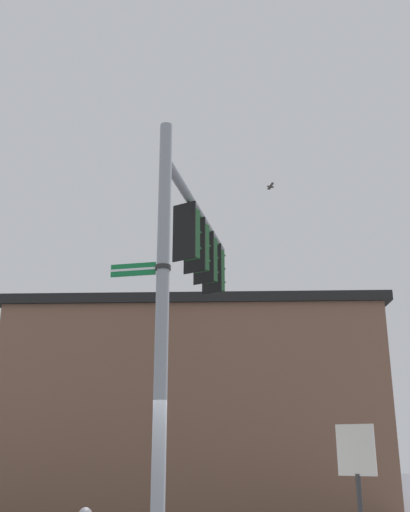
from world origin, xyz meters
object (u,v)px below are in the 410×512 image
(traffic_light_nearest_pole, at_px, (189,234))
(historical_marker, at_px, (358,474))
(traffic_light_arm_end, at_px, (216,270))
(street_name_sign, at_px, (148,269))
(bird_flying, at_px, (271,187))
(traffic_light_mid_inner, at_px, (199,248))
(traffic_light_mid_outer, at_px, (208,260))

(traffic_light_nearest_pole, bearing_deg, historical_marker, -2.66)
(traffic_light_nearest_pole, height_order, traffic_light_arm_end, same)
(street_name_sign, xyz_separation_m, bird_flying, (-0.53, 6.18, 4.08))
(street_name_sign, bearing_deg, traffic_light_mid_inner, 103.49)
(traffic_light_arm_end, bearing_deg, street_name_sign, -74.16)
(bird_flying, xyz_separation_m, historical_marker, (3.41, -4.56, -7.38))
(historical_marker, bearing_deg, traffic_light_mid_inner, 164.16)
(street_name_sign, xyz_separation_m, historical_marker, (2.88, 1.61, -3.30))
(historical_marker, bearing_deg, traffic_light_nearest_pole, 177.34)
(traffic_light_nearest_pole, xyz_separation_m, bird_flying, (-0.20, 4.41, 2.83))
(traffic_light_arm_end, distance_m, bird_flying, 3.46)
(historical_marker, bearing_deg, traffic_light_arm_end, 146.77)
(traffic_light_mid_outer, height_order, street_name_sign, traffic_light_mid_outer)
(bird_flying, bearing_deg, traffic_light_nearest_pole, -87.39)
(traffic_light_nearest_pole, relative_size, street_name_sign, 1.28)
(traffic_light_arm_end, bearing_deg, bird_flying, 69.75)
(street_name_sign, relative_size, historical_marker, 0.48)
(traffic_light_mid_inner, xyz_separation_m, historical_marker, (3.51, -1.00, -4.56))
(traffic_light_mid_inner, height_order, bird_flying, bird_flying)
(traffic_light_nearest_pole, bearing_deg, street_name_sign, -79.44)
(bird_flying, height_order, historical_marker, bird_flying)
(traffic_light_nearest_pole, xyz_separation_m, traffic_light_mid_inner, (-0.30, 0.85, 0.00))
(traffic_light_arm_end, height_order, historical_marker, traffic_light_arm_end)
(traffic_light_mid_inner, height_order, street_name_sign, traffic_light_mid_inner)
(traffic_light_mid_outer, xyz_separation_m, street_name_sign, (0.92, -3.46, -1.25))
(traffic_light_nearest_pole, height_order, traffic_light_mid_outer, same)
(traffic_light_mid_outer, relative_size, traffic_light_arm_end, 1.00)
(traffic_light_mid_inner, relative_size, street_name_sign, 1.28)
(traffic_light_mid_inner, bearing_deg, historical_marker, -15.84)
(traffic_light_mid_inner, relative_size, bird_flying, 4.31)
(traffic_light_arm_end, xyz_separation_m, historical_marker, (4.11, -2.69, -4.56))
(traffic_light_mid_outer, bearing_deg, traffic_light_arm_end, 109.36)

